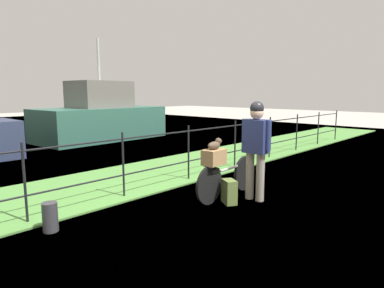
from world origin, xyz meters
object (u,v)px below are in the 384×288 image
bicycle_main (227,178)px  wooden_crate (214,157)px  moored_boat_mid (101,118)px  cyclist_person (256,142)px  mooring_bollard (50,217)px  terrier_dog (215,145)px  backpack_on_paving (229,192)px

bicycle_main → wooden_crate: wooden_crate is taller
wooden_crate → moored_boat_mid: bearing=70.1°
cyclist_person → bicycle_main: bearing=113.8°
mooring_bollard → moored_boat_mid: (5.34, 7.33, 0.65)m
bicycle_main → cyclist_person: size_ratio=1.03×
moored_boat_mid → mooring_bollard: bearing=-126.1°
bicycle_main → terrier_dog: bearing=-177.0°
bicycle_main → mooring_bollard: bicycle_main is taller
backpack_on_paving → moored_boat_mid: bearing=-168.9°
backpack_on_paving → mooring_bollard: 2.74m
terrier_dog → cyclist_person: 0.71m
bicycle_main → moored_boat_mid: moored_boat_mid is taller
wooden_crate → mooring_bollard: bearing=161.1°
bicycle_main → cyclist_person: 0.82m
bicycle_main → backpack_on_paving: 0.39m
bicycle_main → mooring_bollard: 2.91m
terrier_dog → backpack_on_paving: terrier_dog is taller
wooden_crate → moored_boat_mid: moored_boat_mid is taller
terrier_dog → moored_boat_mid: size_ratio=0.06×
terrier_dog → cyclist_person: cyclist_person is taller
wooden_crate → cyclist_person: bearing=-35.2°
wooden_crate → backpack_on_paving: size_ratio=0.98×
mooring_bollard → wooden_crate: bearing=-18.9°
moored_boat_mid → wooden_crate: bearing=-109.9°
bicycle_main → moored_boat_mid: (2.55, 8.13, 0.51)m
wooden_crate → moored_boat_mid: (2.95, 8.15, 0.08)m
cyclist_person → moored_boat_mid: 8.89m
terrier_dog → mooring_bollard: 2.67m
wooden_crate → bicycle_main: bearing=3.0°
cyclist_person → mooring_bollard: size_ratio=4.27×
bicycle_main → backpack_on_paving: size_ratio=4.32×
wooden_crate → backpack_on_paving: bearing=-58.4°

